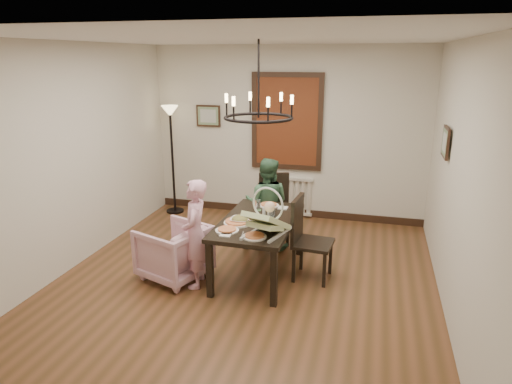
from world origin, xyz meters
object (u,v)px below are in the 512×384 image
at_px(armchair, 174,252).
at_px(floor_lamp, 173,162).
at_px(dining_table, 258,226).
at_px(drinking_glass, 273,212).
at_px(baby_bouncer, 267,219).
at_px(chair_right, 313,239).
at_px(elderly_woman, 195,243).
at_px(seated_man, 267,211).
at_px(chair_far, 275,209).

height_order(armchair, floor_lamp, floor_lamp).
height_order(dining_table, drinking_glass, drinking_glass).
bearing_deg(baby_bouncer, drinking_glass, 112.56).
bearing_deg(drinking_glass, chair_right, -9.36).
xyz_separation_m(baby_bouncer, floor_lamp, (-2.21, 2.34, 0.00)).
height_order(elderly_woman, floor_lamp, floor_lamp).
relative_size(chair_right, seated_man, 0.96).
bearing_deg(seated_man, chair_far, -108.13).
xyz_separation_m(seated_man, baby_bouncer, (0.30, -1.27, 0.36)).
bearing_deg(chair_right, armchair, 109.00).
bearing_deg(drinking_glass, armchair, -156.12).
height_order(baby_bouncer, floor_lamp, floor_lamp).
bearing_deg(baby_bouncer, floor_lamp, 149.97).
relative_size(dining_table, seated_man, 1.43).
xyz_separation_m(dining_table, elderly_woman, (-0.64, -0.46, -0.09)).
bearing_deg(dining_table, seated_man, 97.49).
relative_size(chair_far, drinking_glass, 7.99).
bearing_deg(dining_table, armchair, -159.23).
xyz_separation_m(armchair, drinking_glass, (1.12, 0.50, 0.44)).
xyz_separation_m(chair_right, floor_lamp, (-2.68, 1.86, 0.39)).
bearing_deg(chair_far, dining_table, -104.66).
relative_size(elderly_woman, floor_lamp, 0.60).
bearing_deg(dining_table, chair_far, 92.62).
bearing_deg(floor_lamp, chair_far, -23.42).
relative_size(chair_right, drinking_glass, 8.21).
bearing_deg(seated_man, floor_lamp, -30.88).
bearing_deg(chair_far, floor_lamp, 140.11).
relative_size(armchair, baby_bouncer, 1.31).
height_order(chair_right, drinking_glass, chair_right).
bearing_deg(seated_man, chair_right, 132.85).
bearing_deg(baby_bouncer, dining_table, 132.26).
distance_m(chair_far, elderly_woman, 1.64).
bearing_deg(chair_right, seated_man, 49.39).
distance_m(dining_table, armchair, 1.08).
distance_m(seated_man, floor_lamp, 2.22).
distance_m(drinking_glass, floor_lamp, 2.79).
height_order(chair_right, seated_man, seated_man).
bearing_deg(drinking_glass, seated_man, 109.36).
relative_size(chair_far, armchair, 1.36).
bearing_deg(chair_far, seated_man, -123.05).
bearing_deg(chair_far, elderly_woman, -128.10).
relative_size(dining_table, baby_bouncer, 2.72).
xyz_separation_m(dining_table, drinking_glass, (0.15, 0.14, 0.15)).
relative_size(dining_table, elderly_woman, 1.43).
height_order(dining_table, elderly_woman, elderly_woman).
bearing_deg(armchair, floor_lamp, -135.67).
bearing_deg(floor_lamp, elderly_woman, -60.02).
relative_size(chair_right, baby_bouncer, 1.82).
relative_size(drinking_glass, floor_lamp, 0.07).
bearing_deg(baby_bouncer, elderly_woman, -161.09).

